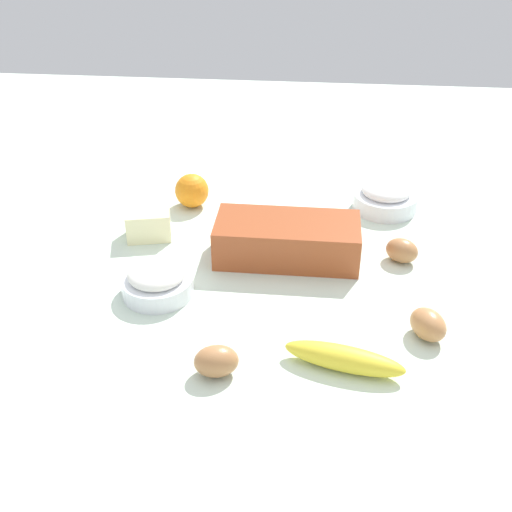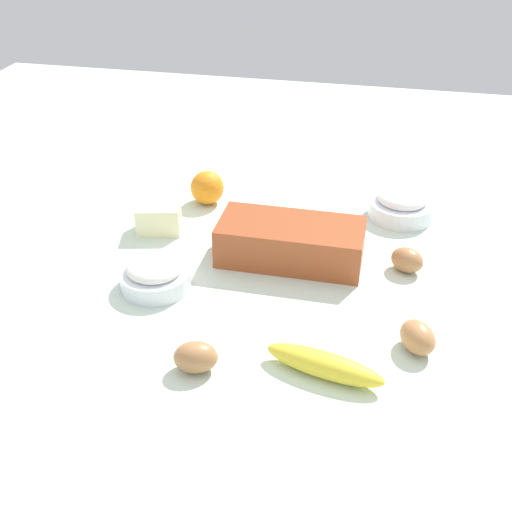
{
  "view_description": "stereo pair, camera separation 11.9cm",
  "coord_description": "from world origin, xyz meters",
  "px_view_note": "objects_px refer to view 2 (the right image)",
  "views": [
    {
      "loc": [
        0.1,
        -1.0,
        0.68
      ],
      "look_at": [
        0.0,
        0.0,
        0.04
      ],
      "focal_mm": 44.53,
      "sensor_mm": 36.0,
      "label": 1
    },
    {
      "loc": [
        0.21,
        -0.98,
        0.68
      ],
      "look_at": [
        0.0,
        0.0,
        0.04
      ],
      "focal_mm": 44.53,
      "sensor_mm": 36.0,
      "label": 2
    }
  ],
  "objects_px": {
    "loaf_pan": "(291,241)",
    "sugar_bowl": "(401,204)",
    "egg_loose": "(407,260)",
    "flour_bowl": "(155,274)",
    "orange_fruit": "(207,188)",
    "banana": "(324,365)",
    "egg_beside_bowl": "(418,337)",
    "egg_near_butter": "(196,357)",
    "butter_block": "(159,218)"
  },
  "relations": [
    {
      "from": "orange_fruit",
      "to": "loaf_pan",
      "type": "bearing_deg",
      "value": -41.07
    },
    {
      "from": "banana",
      "to": "egg_loose",
      "type": "relative_size",
      "value": 2.96
    },
    {
      "from": "sugar_bowl",
      "to": "egg_near_butter",
      "type": "distance_m",
      "value": 0.64
    },
    {
      "from": "orange_fruit",
      "to": "egg_loose",
      "type": "bearing_deg",
      "value": -22.69
    },
    {
      "from": "banana",
      "to": "orange_fruit",
      "type": "distance_m",
      "value": 0.61
    },
    {
      "from": "butter_block",
      "to": "egg_loose",
      "type": "distance_m",
      "value": 0.52
    },
    {
      "from": "sugar_bowl",
      "to": "banana",
      "type": "bearing_deg",
      "value": -100.77
    },
    {
      "from": "loaf_pan",
      "to": "egg_beside_bowl",
      "type": "height_order",
      "value": "loaf_pan"
    },
    {
      "from": "flour_bowl",
      "to": "orange_fruit",
      "type": "height_order",
      "value": "orange_fruit"
    },
    {
      "from": "flour_bowl",
      "to": "banana",
      "type": "xyz_separation_m",
      "value": [
        0.33,
        -0.17,
        -0.01
      ]
    },
    {
      "from": "flour_bowl",
      "to": "egg_loose",
      "type": "xyz_separation_m",
      "value": [
        0.45,
        0.15,
        -0.0
      ]
    },
    {
      "from": "banana",
      "to": "butter_block",
      "type": "distance_m",
      "value": 0.54
    },
    {
      "from": "loaf_pan",
      "to": "banana",
      "type": "xyz_separation_m",
      "value": [
        0.11,
        -0.31,
        -0.02
      ]
    },
    {
      "from": "banana",
      "to": "egg_loose",
      "type": "bearing_deg",
      "value": 69.74
    },
    {
      "from": "egg_near_butter",
      "to": "egg_beside_bowl",
      "type": "height_order",
      "value": "same"
    },
    {
      "from": "banana",
      "to": "butter_block",
      "type": "xyz_separation_m",
      "value": [
        -0.4,
        0.36,
        0.01
      ]
    },
    {
      "from": "sugar_bowl",
      "to": "egg_loose",
      "type": "height_order",
      "value": "sugar_bowl"
    },
    {
      "from": "sugar_bowl",
      "to": "egg_loose",
      "type": "bearing_deg",
      "value": -85.61
    },
    {
      "from": "loaf_pan",
      "to": "sugar_bowl",
      "type": "xyz_separation_m",
      "value": [
        0.21,
        0.22,
        -0.01
      ]
    },
    {
      "from": "loaf_pan",
      "to": "butter_block",
      "type": "height_order",
      "value": "loaf_pan"
    },
    {
      "from": "butter_block",
      "to": "banana",
      "type": "bearing_deg",
      "value": -42.62
    },
    {
      "from": "egg_near_butter",
      "to": "sugar_bowl",
      "type": "bearing_deg",
      "value": 62.31
    },
    {
      "from": "flour_bowl",
      "to": "egg_beside_bowl",
      "type": "bearing_deg",
      "value": -9.25
    },
    {
      "from": "loaf_pan",
      "to": "egg_near_butter",
      "type": "distance_m",
      "value": 0.36
    },
    {
      "from": "sugar_bowl",
      "to": "orange_fruit",
      "type": "bearing_deg",
      "value": -176.47
    },
    {
      "from": "banana",
      "to": "egg_loose",
      "type": "xyz_separation_m",
      "value": [
        0.12,
        0.32,
        0.0
      ]
    },
    {
      "from": "egg_near_butter",
      "to": "egg_beside_bowl",
      "type": "xyz_separation_m",
      "value": [
        0.33,
        0.12,
        0.0
      ]
    },
    {
      "from": "egg_beside_bowl",
      "to": "orange_fruit",
      "type": "bearing_deg",
      "value": 138.32
    },
    {
      "from": "flour_bowl",
      "to": "orange_fruit",
      "type": "relative_size",
      "value": 1.71
    },
    {
      "from": "loaf_pan",
      "to": "butter_block",
      "type": "xyz_separation_m",
      "value": [
        -0.29,
        0.05,
        -0.01
      ]
    },
    {
      "from": "egg_near_butter",
      "to": "egg_loose",
      "type": "relative_size",
      "value": 1.08
    },
    {
      "from": "banana",
      "to": "egg_beside_bowl",
      "type": "bearing_deg",
      "value": 33.12
    },
    {
      "from": "sugar_bowl",
      "to": "orange_fruit",
      "type": "xyz_separation_m",
      "value": [
        -0.43,
        -0.03,
        0.01
      ]
    },
    {
      "from": "sugar_bowl",
      "to": "egg_loose",
      "type": "distance_m",
      "value": 0.22
    },
    {
      "from": "loaf_pan",
      "to": "sugar_bowl",
      "type": "height_order",
      "value": "loaf_pan"
    },
    {
      "from": "loaf_pan",
      "to": "sugar_bowl",
      "type": "bearing_deg",
      "value": 47.32
    },
    {
      "from": "egg_near_butter",
      "to": "egg_loose",
      "type": "bearing_deg",
      "value": 48.26
    },
    {
      "from": "orange_fruit",
      "to": "egg_beside_bowl",
      "type": "height_order",
      "value": "orange_fruit"
    },
    {
      "from": "sugar_bowl",
      "to": "banana",
      "type": "distance_m",
      "value": 0.55
    },
    {
      "from": "egg_beside_bowl",
      "to": "egg_loose",
      "type": "xyz_separation_m",
      "value": [
        -0.02,
        0.23,
        -0.0
      ]
    },
    {
      "from": "sugar_bowl",
      "to": "butter_block",
      "type": "xyz_separation_m",
      "value": [
        -0.5,
        -0.17,
        -0.0
      ]
    },
    {
      "from": "banana",
      "to": "egg_near_butter",
      "type": "distance_m",
      "value": 0.2
    },
    {
      "from": "flour_bowl",
      "to": "sugar_bowl",
      "type": "relative_size",
      "value": 0.91
    },
    {
      "from": "banana",
      "to": "orange_fruit",
      "type": "height_order",
      "value": "orange_fruit"
    },
    {
      "from": "loaf_pan",
      "to": "egg_near_butter",
      "type": "bearing_deg",
      "value": -104.23
    },
    {
      "from": "sugar_bowl",
      "to": "banana",
      "type": "xyz_separation_m",
      "value": [
        -0.1,
        -0.54,
        -0.01
      ]
    },
    {
      "from": "sugar_bowl",
      "to": "egg_loose",
      "type": "relative_size",
      "value": 2.22
    },
    {
      "from": "banana",
      "to": "butter_block",
      "type": "bearing_deg",
      "value": 137.38
    },
    {
      "from": "loaf_pan",
      "to": "flour_bowl",
      "type": "height_order",
      "value": "loaf_pan"
    },
    {
      "from": "sugar_bowl",
      "to": "egg_beside_bowl",
      "type": "distance_m",
      "value": 0.45
    }
  ]
}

